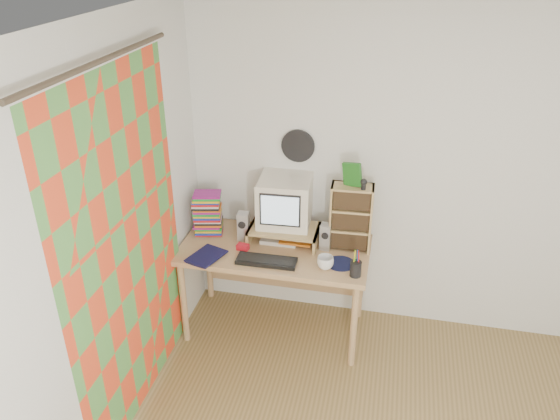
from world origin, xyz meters
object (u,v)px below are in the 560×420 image
at_px(mug, 325,263).
at_px(diary, 196,251).
at_px(crt_monitor, 284,203).
at_px(cd_rack, 351,217).
at_px(dvd_stack, 208,216).
at_px(keyboard, 267,261).
at_px(desk, 277,258).

xyz_separation_m(mug, diary, (-0.95, -0.02, -0.02)).
relative_size(crt_monitor, cd_rack, 0.76).
bearing_deg(diary, mug, 20.31).
height_order(dvd_stack, cd_rack, cd_rack).
xyz_separation_m(crt_monitor, mug, (0.37, -0.35, -0.25)).
bearing_deg(dvd_stack, cd_rack, -11.92).
bearing_deg(dvd_stack, crt_monitor, -8.59).
distance_m(crt_monitor, dvd_stack, 0.61).
bearing_deg(mug, crt_monitor, 136.75).
xyz_separation_m(crt_monitor, cd_rack, (0.50, -0.03, -0.05)).
bearing_deg(dvd_stack, diary, -100.71).
height_order(keyboard, diary, diary).
relative_size(keyboard, cd_rack, 0.86).
bearing_deg(crt_monitor, keyboard, -100.86).
bearing_deg(mug, cd_rack, 67.37).
height_order(keyboard, cd_rack, cd_rack).
relative_size(crt_monitor, diary, 1.58).
relative_size(crt_monitor, keyboard, 0.89).
relative_size(desk, dvd_stack, 4.82).
bearing_deg(desk, dvd_stack, 175.42).
xyz_separation_m(desk, crt_monitor, (0.04, 0.09, 0.44)).
xyz_separation_m(desk, diary, (-0.54, -0.27, 0.16)).
relative_size(dvd_stack, cd_rack, 0.58).
xyz_separation_m(keyboard, mug, (0.42, 0.02, 0.03)).
xyz_separation_m(cd_rack, mug, (-0.13, -0.32, -0.20)).
distance_m(keyboard, diary, 0.53).
bearing_deg(cd_rack, dvd_stack, 178.16).
bearing_deg(mug, diary, -179.02).
relative_size(keyboard, mug, 3.65).
distance_m(keyboard, dvd_stack, 0.65).
xyz_separation_m(desk, keyboard, (-0.01, -0.28, 0.15)).
relative_size(keyboard, diary, 1.78).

